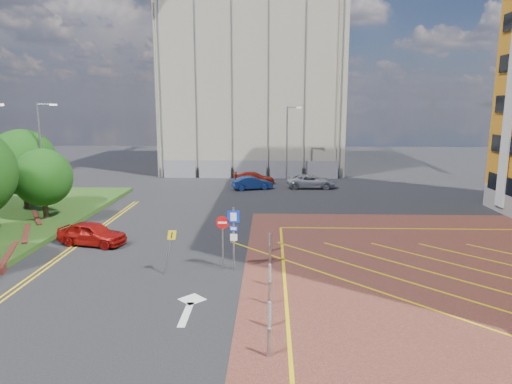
{
  "coord_description": "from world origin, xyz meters",
  "views": [
    {
      "loc": [
        2.33,
        -20.7,
        8.16
      ],
      "look_at": [
        1.46,
        5.44,
        3.14
      ],
      "focal_mm": 32.0,
      "sensor_mm": 36.0,
      "label": 1
    }
  ],
  "objects_px": {
    "sign_cluster": "(230,232)",
    "tree_c": "(43,177)",
    "lamp_back": "(288,141)",
    "tree_d": "(23,162)",
    "car_blue_back": "(252,183)",
    "car_red_back": "(254,178)",
    "car_red_left": "(92,233)",
    "car_silver_back": "(311,181)",
    "lamp_left_far": "(42,153)",
    "warning_sign": "(169,246)"
  },
  "relations": [
    {
      "from": "tree_d",
      "to": "car_blue_back",
      "type": "bearing_deg",
      "value": 30.77
    },
    {
      "from": "tree_c",
      "to": "car_red_left",
      "type": "xyz_separation_m",
      "value": [
        5.29,
        -5.1,
        -2.5
      ]
    },
    {
      "from": "sign_cluster",
      "to": "car_silver_back",
      "type": "bearing_deg",
      "value": 75.41
    },
    {
      "from": "lamp_left_far",
      "to": "sign_cluster",
      "type": "bearing_deg",
      "value": -36.82
    },
    {
      "from": "lamp_back",
      "to": "lamp_left_far",
      "type": "bearing_deg",
      "value": -139.14
    },
    {
      "from": "car_red_back",
      "to": "tree_c",
      "type": "bearing_deg",
      "value": 137.72
    },
    {
      "from": "tree_d",
      "to": "car_red_back",
      "type": "xyz_separation_m",
      "value": [
        17.05,
        13.38,
        -3.26
      ]
    },
    {
      "from": "tree_d",
      "to": "car_silver_back",
      "type": "relative_size",
      "value": 1.26
    },
    {
      "from": "tree_d",
      "to": "car_blue_back",
      "type": "distance_m",
      "value": 20.02
    },
    {
      "from": "tree_c",
      "to": "car_blue_back",
      "type": "distance_m",
      "value": 19.33
    },
    {
      "from": "warning_sign",
      "to": "car_red_left",
      "type": "distance_m",
      "value": 7.34
    },
    {
      "from": "warning_sign",
      "to": "car_blue_back",
      "type": "height_order",
      "value": "warning_sign"
    },
    {
      "from": "tree_d",
      "to": "car_red_left",
      "type": "relative_size",
      "value": 1.5
    },
    {
      "from": "warning_sign",
      "to": "car_blue_back",
      "type": "distance_m",
      "value": 23.05
    },
    {
      "from": "lamp_back",
      "to": "car_blue_back",
      "type": "relative_size",
      "value": 2.05
    },
    {
      "from": "lamp_back",
      "to": "car_red_back",
      "type": "xyz_separation_m",
      "value": [
        -3.53,
        -1.62,
        -3.75
      ]
    },
    {
      "from": "lamp_back",
      "to": "car_red_back",
      "type": "distance_m",
      "value": 5.4
    },
    {
      "from": "lamp_left_far",
      "to": "car_blue_back",
      "type": "height_order",
      "value": "lamp_left_far"
    },
    {
      "from": "car_red_left",
      "to": "car_silver_back",
      "type": "xyz_separation_m",
      "value": [
        14.51,
        19.14,
        -0.02
      ]
    },
    {
      "from": "lamp_left_far",
      "to": "car_silver_back",
      "type": "bearing_deg",
      "value": 30.16
    },
    {
      "from": "tree_d",
      "to": "sign_cluster",
      "type": "relative_size",
      "value": 1.9
    },
    {
      "from": "car_red_back",
      "to": "sign_cluster",
      "type": "bearing_deg",
      "value": 177.77
    },
    {
      "from": "warning_sign",
      "to": "lamp_back",
      "type": "bearing_deg",
      "value": 76.54
    },
    {
      "from": "car_blue_back",
      "to": "lamp_back",
      "type": "bearing_deg",
      "value": -53.76
    },
    {
      "from": "tree_d",
      "to": "lamp_back",
      "type": "bearing_deg",
      "value": 36.09
    },
    {
      "from": "sign_cluster",
      "to": "tree_c",
      "type": "bearing_deg",
      "value": 146.84
    },
    {
      "from": "lamp_left_far",
      "to": "car_red_back",
      "type": "relative_size",
      "value": 1.89
    },
    {
      "from": "car_blue_back",
      "to": "car_silver_back",
      "type": "distance_m",
      "value": 5.9
    },
    {
      "from": "lamp_back",
      "to": "warning_sign",
      "type": "distance_m",
      "value": 28.67
    },
    {
      "from": "tree_c",
      "to": "car_red_back",
      "type": "height_order",
      "value": "tree_c"
    },
    {
      "from": "sign_cluster",
      "to": "car_red_back",
      "type": "bearing_deg",
      "value": 89.43
    },
    {
      "from": "warning_sign",
      "to": "car_blue_back",
      "type": "bearing_deg",
      "value": 82.43
    },
    {
      "from": "sign_cluster",
      "to": "car_red_back",
      "type": "distance_m",
      "value": 25.43
    },
    {
      "from": "car_blue_back",
      "to": "car_silver_back",
      "type": "xyz_separation_m",
      "value": [
        5.82,
        0.93,
        0.03
      ]
    },
    {
      "from": "lamp_left_far",
      "to": "lamp_back",
      "type": "distance_m",
      "value": 24.46
    },
    {
      "from": "sign_cluster",
      "to": "car_red_left",
      "type": "xyz_separation_m",
      "value": [
        -8.51,
        3.91,
        -1.26
      ]
    },
    {
      "from": "lamp_left_far",
      "to": "car_silver_back",
      "type": "height_order",
      "value": "lamp_left_far"
    },
    {
      "from": "car_silver_back",
      "to": "car_red_back",
      "type": "bearing_deg",
      "value": 66.89
    },
    {
      "from": "tree_c",
      "to": "sign_cluster",
      "type": "xyz_separation_m",
      "value": [
        13.8,
        -9.02,
        -1.24
      ]
    },
    {
      "from": "car_red_left",
      "to": "car_blue_back",
      "type": "height_order",
      "value": "car_red_left"
    },
    {
      "from": "lamp_left_far",
      "to": "warning_sign",
      "type": "height_order",
      "value": "lamp_left_far"
    },
    {
      "from": "tree_c",
      "to": "sign_cluster",
      "type": "relative_size",
      "value": 1.53
    },
    {
      "from": "sign_cluster",
      "to": "car_red_left",
      "type": "height_order",
      "value": "sign_cluster"
    },
    {
      "from": "lamp_back",
      "to": "tree_d",
      "type": "bearing_deg",
      "value": -143.91
    },
    {
      "from": "car_red_left",
      "to": "car_blue_back",
      "type": "distance_m",
      "value": 20.18
    },
    {
      "from": "lamp_back",
      "to": "car_blue_back",
      "type": "distance_m",
      "value": 7.12
    },
    {
      "from": "car_red_left",
      "to": "car_silver_back",
      "type": "bearing_deg",
      "value": -23.48
    },
    {
      "from": "lamp_back",
      "to": "tree_c",
      "type": "bearing_deg",
      "value": -134.32
    },
    {
      "from": "tree_d",
      "to": "car_red_left",
      "type": "height_order",
      "value": "tree_d"
    },
    {
      "from": "tree_d",
      "to": "lamp_back",
      "type": "distance_m",
      "value": 25.47
    }
  ]
}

